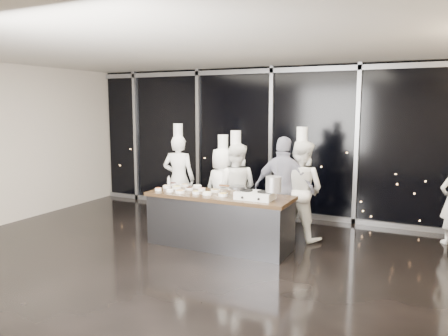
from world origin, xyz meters
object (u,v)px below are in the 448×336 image
object	(u,v)px
frying_pan	(236,187)
chef_right	(301,189)
stove	(255,195)
chef_left	(223,189)
demo_counter	(220,220)
guest	(284,189)
chef_center	(236,188)
chef_far_left	(179,178)
stock_pot	(274,184)

from	to	relation	value
frying_pan	chef_right	xyz separation A→B (m)	(0.75, 1.12, -0.17)
stove	chef_left	size ratio (longest dim) A/B	0.32
demo_counter	stove	size ratio (longest dim) A/B	4.17
frying_pan	guest	world-z (taller)	guest
demo_counter	chef_center	world-z (taller)	chef_center
stove	chef_far_left	xyz separation A→B (m)	(-2.12, 1.14, -0.05)
demo_counter	chef_left	xyz separation A→B (m)	(-0.35, 0.84, 0.36)
chef_left	guest	bearing A→B (deg)	-172.78
guest	stove	bearing A→B (deg)	79.43
stock_pot	chef_right	distance (m)	1.16
demo_counter	chef_center	size ratio (longest dim) A/B	1.28
guest	chef_right	size ratio (longest dim) A/B	0.92
demo_counter	chef_right	xyz separation A→B (m)	(1.10, 1.02, 0.44)
chef_far_left	chef_left	bearing A→B (deg)	155.71
chef_center	guest	distance (m)	0.94
demo_counter	guest	xyz separation A→B (m)	(0.85, 0.85, 0.47)
stove	frying_pan	bearing A→B (deg)	177.35
chef_center	chef_right	xyz separation A→B (m)	(1.19, 0.17, 0.04)
chef_left	chef_right	xyz separation A→B (m)	(1.45, 0.18, 0.08)
frying_pan	chef_far_left	bearing A→B (deg)	147.79
stock_pot	frying_pan	bearing A→B (deg)	179.90
chef_center	chef_right	world-z (taller)	chef_right
stove	chef_center	bearing A→B (deg)	128.62
frying_pan	stock_pot	distance (m)	0.64
guest	chef_right	bearing A→B (deg)	-146.11
stove	stock_pot	xyz separation A→B (m)	(0.30, 0.01, 0.20)
chef_left	stock_pot	bearing A→B (deg)	151.83
stove	guest	world-z (taller)	guest
frying_pan	chef_center	xyz separation A→B (m)	(-0.44, 0.95, -0.21)
frying_pan	stock_pot	bearing A→B (deg)	-0.17
stock_pot	chef_far_left	size ratio (longest dim) A/B	0.12
chef_left	guest	xyz separation A→B (m)	(1.19, 0.00, 0.10)
chef_center	guest	xyz separation A→B (m)	(0.94, -0.01, 0.06)
demo_counter	chef_center	distance (m)	0.95
stove	chef_far_left	distance (m)	2.40
stove	chef_center	world-z (taller)	chef_center
stock_pot	demo_counter	bearing A→B (deg)	174.43
demo_counter	guest	size ratio (longest dim) A/B	1.34
demo_counter	chef_right	world-z (taller)	chef_right
chef_far_left	stove	bearing A→B (deg)	137.06
chef_left	frying_pan	bearing A→B (deg)	133.74
demo_counter	frying_pan	size ratio (longest dim) A/B	5.49
chef_center	guest	bearing A→B (deg)	171.73
chef_left	guest	distance (m)	1.20
frying_pan	stock_pot	size ratio (longest dim) A/B	1.85
stock_pot	chef_center	world-z (taller)	chef_center
demo_counter	chef_center	bearing A→B (deg)	96.08
guest	chef_right	world-z (taller)	chef_right
stove	frying_pan	distance (m)	0.34
chef_far_left	chef_center	xyz separation A→B (m)	(1.34, -0.17, -0.06)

